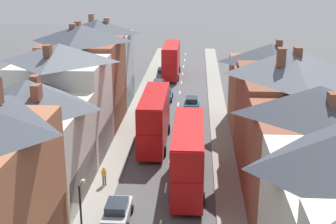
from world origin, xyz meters
name	(u,v)px	position (x,y,z in m)	size (l,w,h in m)	color
pavement_left	(129,129)	(-5.10, 38.00, 0.07)	(2.20, 104.00, 0.14)	gray
pavement_right	(220,131)	(5.10, 38.00, 0.07)	(2.20, 104.00, 0.14)	gray
centre_line_dashes	(173,137)	(0.00, 36.00, 0.01)	(0.14, 97.80, 0.01)	silver
terrace_row_left	(20,142)	(-10.18, 19.75, 5.49)	(8.00, 63.47, 12.76)	#BCB7A8
terrace_row_right	(327,178)	(10.18, 14.93, 5.54)	(8.00, 55.91, 12.49)	#935138
double_decker_bus_lead	(154,118)	(-1.81, 33.71, 2.82)	(2.74, 10.80, 5.30)	#B70F0F
double_decker_bus_mid_street	(171,60)	(-1.81, 63.92, 2.82)	(2.74, 10.80, 5.30)	red
double_decker_bus_far_approaching	(188,155)	(1.79, 24.40, 2.82)	(2.74, 10.80, 5.30)	red
car_near_blue	(159,85)	(-3.10, 54.61, 0.84)	(1.90, 4.34, 1.66)	navy
car_parked_right_a	(117,211)	(-3.10, 18.53, 0.80)	(1.90, 3.95, 1.59)	#B7BABF
car_mid_black	(192,103)	(1.80, 45.76, 0.84)	(1.90, 3.90, 1.68)	#236093
car_parked_left_b	(163,73)	(-3.10, 62.39, 0.85)	(1.90, 4.18, 1.70)	gray
car_mid_white	(166,94)	(-1.80, 50.12, 0.81)	(1.90, 4.16, 1.60)	#236093
pedestrian_mid_right	(104,175)	(-5.10, 23.90, 1.03)	(0.36, 0.22, 1.61)	brown
street_lamp	(82,219)	(-4.25, 13.23, 3.24)	(0.20, 1.12, 5.50)	black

